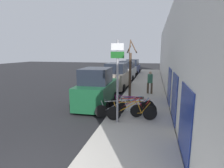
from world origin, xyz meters
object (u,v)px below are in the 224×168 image
(bicycle_1, at_px, (119,110))
(parked_car_3, at_px, (133,67))
(parked_car_2, at_px, (127,71))
(bicycle_3, at_px, (130,105))
(signpost, at_px, (117,78))
(bicycle_2, at_px, (134,108))
(parked_car_1, at_px, (117,77))
(bicycle_4, at_px, (135,105))
(parked_car_0, at_px, (97,89))
(street_tree, at_px, (130,72))
(bicycle_0, at_px, (132,112))
(pedestrian_near, at_px, (150,81))

(bicycle_1, distance_m, parked_car_3, 19.33)
(bicycle_1, distance_m, parked_car_2, 13.90)
(bicycle_3, bearing_deg, signpost, 174.90)
(bicycle_2, height_order, parked_car_1, parked_car_1)
(signpost, relative_size, bicycle_4, 1.79)
(parked_car_0, xyz_separation_m, street_tree, (1.84, 1.65, 0.92))
(parked_car_1, relative_size, street_tree, 1.16)
(bicycle_4, bearing_deg, signpost, 148.16)
(bicycle_3, xyz_separation_m, bicycle_4, (0.25, 0.24, -0.03))
(parked_car_0, xyz_separation_m, parked_car_2, (0.10, 11.82, -0.06))
(bicycle_0, distance_m, parked_car_1, 8.24)
(bicycle_2, bearing_deg, bicycle_4, -2.86)
(pedestrian_near, height_order, street_tree, street_tree)
(street_tree, bearing_deg, parked_car_0, -138.08)
(bicycle_2, distance_m, parked_car_1, 7.58)
(street_tree, bearing_deg, bicycle_3, -82.18)
(parked_car_3, height_order, street_tree, street_tree)
(bicycle_4, xyz_separation_m, parked_car_3, (-2.36, 18.10, 0.50))
(parked_car_1, relative_size, pedestrian_near, 2.66)
(bicycle_2, bearing_deg, parked_car_3, 2.40)
(parked_car_1, xyz_separation_m, parked_car_3, (0.04, 11.60, -0.07))
(signpost, xyz_separation_m, bicycle_2, (0.64, 1.07, -1.69))
(bicycle_0, xyz_separation_m, parked_car_2, (-2.37, 13.99, 0.48))
(bicycle_0, height_order, pedestrian_near, pedestrian_near)
(parked_car_2, bearing_deg, bicycle_1, -81.19)
(bicycle_4, relative_size, street_tree, 0.52)
(bicycle_1, bearing_deg, bicycle_0, -123.31)
(parked_car_2, bearing_deg, parked_car_0, -88.74)
(street_tree, bearing_deg, bicycle_1, -90.45)
(signpost, distance_m, bicycle_0, 1.84)
(bicycle_0, relative_size, bicycle_4, 1.12)
(bicycle_1, relative_size, bicycle_3, 0.98)
(parked_car_0, bearing_deg, bicycle_2, -33.27)
(street_tree, bearing_deg, bicycle_2, -78.35)
(parked_car_1, bearing_deg, bicycle_3, -70.75)
(signpost, height_order, bicycle_0, signpost)
(signpost, height_order, pedestrian_near, signpost)
(parked_car_3, bearing_deg, parked_car_1, -87.07)
(street_tree, bearing_deg, bicycle_4, -75.81)
(bicycle_1, distance_m, parked_car_1, 7.87)
(pedestrian_near, bearing_deg, bicycle_1, -86.19)
(bicycle_4, height_order, parked_car_1, parked_car_1)
(bicycle_0, bearing_deg, bicycle_2, -15.02)
(bicycle_1, bearing_deg, street_tree, -16.18)
(bicycle_0, xyz_separation_m, bicycle_1, (-0.66, 0.21, -0.02))
(bicycle_2, distance_m, bicycle_3, 0.51)
(parked_car_3, relative_size, pedestrian_near, 2.62)
(parked_car_3, distance_m, pedestrian_near, 14.00)
(bicycle_1, xyz_separation_m, street_tree, (0.03, 3.61, 1.47))
(bicycle_0, height_order, bicycle_2, bicycle_0)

